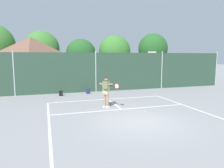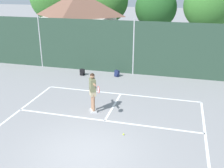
# 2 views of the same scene
# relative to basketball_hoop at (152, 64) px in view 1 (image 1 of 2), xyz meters

# --- Properties ---
(ground_plane) EXTENTS (120.00, 120.00, 0.00)m
(ground_plane) POSITION_rel_basketball_hoop_xyz_m (-6.10, -10.29, -2.31)
(ground_plane) COLOR gray
(court_markings) EXTENTS (8.30, 11.10, 0.01)m
(court_markings) POSITION_rel_basketball_hoop_xyz_m (-6.10, -9.64, -2.31)
(court_markings) COLOR white
(court_markings) RESTS_ON ground
(chainlink_fence) EXTENTS (26.09, 0.09, 3.53)m
(chainlink_fence) POSITION_rel_basketball_hoop_xyz_m (-6.10, -1.29, -0.62)
(chainlink_fence) COLOR #284233
(chainlink_fence) RESTS_ON ground
(basketball_hoop) EXTENTS (0.90, 0.67, 3.55)m
(basketball_hoop) POSITION_rel_basketball_hoop_xyz_m (0.00, 0.00, 0.00)
(basketball_hoop) COLOR #9E9EA3
(basketball_hoop) RESTS_ON ground
(clubhouse_building) EXTENTS (5.61, 5.03, 4.97)m
(clubhouse_building) POSITION_rel_basketball_hoop_xyz_m (-11.58, 3.55, 0.27)
(clubhouse_building) COLOR beige
(clubhouse_building) RESTS_ON ground
(treeline_backdrop) EXTENTS (25.17, 4.59, 6.77)m
(treeline_backdrop) POSITION_rel_basketball_hoop_xyz_m (-7.17, 8.14, 1.64)
(treeline_backdrop) COLOR brown
(treeline_backdrop) RESTS_ON ground
(tennis_player) EXTENTS (0.86, 1.21, 1.85)m
(tennis_player) POSITION_rel_basketball_hoop_xyz_m (-6.84, -7.14, -1.20)
(tennis_player) COLOR silver
(tennis_player) RESTS_ON ground
(tennis_ball) EXTENTS (0.07, 0.07, 0.07)m
(tennis_ball) POSITION_rel_basketball_hoop_xyz_m (-5.07, -8.73, -2.28)
(tennis_ball) COLOR #CCE033
(tennis_ball) RESTS_ON ground
(backpack_black) EXTENTS (0.28, 0.25, 0.46)m
(backpack_black) POSITION_rel_basketball_hoop_xyz_m (-9.18, -2.40, -2.12)
(backpack_black) COLOR black
(backpack_black) RESTS_ON ground
(backpack_navy) EXTENTS (0.33, 0.33, 0.46)m
(backpack_navy) POSITION_rel_basketball_hoop_xyz_m (-6.98, -2.09, -2.12)
(backpack_navy) COLOR navy
(backpack_navy) RESTS_ON ground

